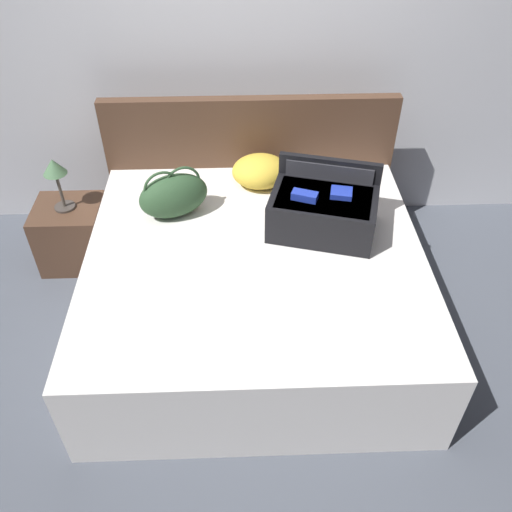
% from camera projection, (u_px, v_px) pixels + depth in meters
% --- Properties ---
extents(ground_plane, '(12.00, 12.00, 0.00)m').
position_uv_depth(ground_plane, '(258.00, 375.00, 3.11)').
color(ground_plane, '#4C515B').
extents(back_wall, '(8.00, 0.10, 2.60)m').
position_uv_depth(back_wall, '(248.00, 42.00, 3.49)').
color(back_wall, silver).
rests_on(back_wall, ground).
extents(bed, '(1.90, 1.80, 0.58)m').
position_uv_depth(bed, '(255.00, 290.00, 3.22)').
color(bed, silver).
rests_on(bed, ground).
extents(headboard, '(1.94, 0.08, 1.06)m').
position_uv_depth(headboard, '(250.00, 170.00, 3.77)').
color(headboard, '#4C3323').
rests_on(headboard, ground).
extents(hard_case_large, '(0.68, 0.55, 0.37)m').
position_uv_depth(hard_case_large, '(323.00, 210.00, 3.10)').
color(hard_case_large, black).
rests_on(hard_case_large, bed).
extents(duffel_bag, '(0.47, 0.36, 0.32)m').
position_uv_depth(duffel_bag, '(174.00, 195.00, 3.21)').
color(duffel_bag, '#2D4C2D').
rests_on(duffel_bag, bed).
extents(pillow_near_headboard, '(0.38, 0.32, 0.20)m').
position_uv_depth(pillow_near_headboard, '(260.00, 171.00, 3.49)').
color(pillow_near_headboard, gold).
rests_on(pillow_near_headboard, bed).
extents(nightstand, '(0.44, 0.40, 0.45)m').
position_uv_depth(nightstand, '(73.00, 234.00, 3.72)').
color(nightstand, '#4C3323').
rests_on(nightstand, ground).
extents(table_lamp, '(0.15, 0.15, 0.37)m').
position_uv_depth(table_lamp, '(55.00, 172.00, 3.39)').
color(table_lamp, '#3F3833').
rests_on(table_lamp, nightstand).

